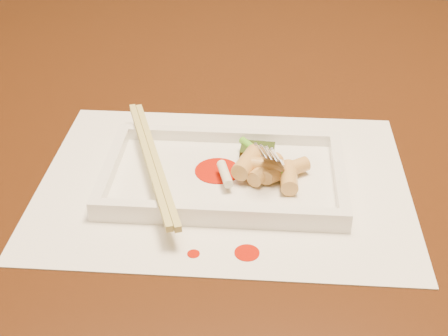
# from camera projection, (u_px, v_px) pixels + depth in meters

# --- Properties ---
(table) EXTENTS (1.40, 0.90, 0.75)m
(table) POSITION_uv_depth(u_px,v_px,m) (188.00, 166.00, 0.89)
(table) COLOR black
(table) RESTS_ON ground
(placemat) EXTENTS (0.40, 0.30, 0.00)m
(placemat) POSITION_uv_depth(u_px,v_px,m) (224.00, 182.00, 0.68)
(placemat) COLOR white
(placemat) RESTS_ON table
(sauce_splatter_a) EXTENTS (0.02, 0.02, 0.00)m
(sauce_splatter_a) POSITION_uv_depth(u_px,v_px,m) (247.00, 253.00, 0.59)
(sauce_splatter_a) COLOR #B61505
(sauce_splatter_a) RESTS_ON placemat
(sauce_splatter_b) EXTENTS (0.01, 0.01, 0.00)m
(sauce_splatter_b) POSITION_uv_depth(u_px,v_px,m) (194.00, 254.00, 0.58)
(sauce_splatter_b) COLOR #B61505
(sauce_splatter_b) RESTS_ON placemat
(plate_base) EXTENTS (0.26, 0.16, 0.01)m
(plate_base) POSITION_uv_depth(u_px,v_px,m) (224.00, 179.00, 0.68)
(plate_base) COLOR white
(plate_base) RESTS_ON placemat
(plate_rim_far) EXTENTS (0.26, 0.01, 0.01)m
(plate_rim_far) POSITION_uv_depth(u_px,v_px,m) (229.00, 135.00, 0.74)
(plate_rim_far) COLOR white
(plate_rim_far) RESTS_ON plate_base
(plate_rim_near) EXTENTS (0.26, 0.01, 0.01)m
(plate_rim_near) POSITION_uv_depth(u_px,v_px,m) (219.00, 212.00, 0.61)
(plate_rim_near) COLOR white
(plate_rim_near) RESTS_ON plate_base
(plate_rim_left) EXTENTS (0.01, 0.14, 0.01)m
(plate_rim_left) POSITION_uv_depth(u_px,v_px,m) (111.00, 166.00, 0.68)
(plate_rim_left) COLOR white
(plate_rim_left) RESTS_ON plate_base
(plate_rim_right) EXTENTS (0.01, 0.14, 0.01)m
(plate_rim_right) POSITION_uv_depth(u_px,v_px,m) (339.00, 175.00, 0.67)
(plate_rim_right) COLOR white
(plate_rim_right) RESTS_ON plate_base
(veg_piece) EXTENTS (0.04, 0.03, 0.01)m
(veg_piece) POSITION_uv_depth(u_px,v_px,m) (257.00, 151.00, 0.70)
(veg_piece) COLOR black
(veg_piece) RESTS_ON plate_base
(scallion_white) EXTENTS (0.02, 0.04, 0.01)m
(scallion_white) POSITION_uv_depth(u_px,v_px,m) (225.00, 174.00, 0.66)
(scallion_white) COLOR #EAEACC
(scallion_white) RESTS_ON plate_base
(scallion_green) EXTENTS (0.06, 0.07, 0.01)m
(scallion_green) POSITION_uv_depth(u_px,v_px,m) (263.00, 157.00, 0.68)
(scallion_green) COLOR #46A41A
(scallion_green) RESTS_ON plate_base
(chopstick_a) EXTENTS (0.09, 0.23, 0.01)m
(chopstick_a) POSITION_uv_depth(u_px,v_px,m) (148.00, 159.00, 0.67)
(chopstick_a) COLOR tan
(chopstick_a) RESTS_ON plate_rim_near
(chopstick_b) EXTENTS (0.09, 0.23, 0.01)m
(chopstick_b) POSITION_uv_depth(u_px,v_px,m) (156.00, 159.00, 0.67)
(chopstick_b) COLOR tan
(chopstick_b) RESTS_ON plate_rim_near
(fork) EXTENTS (0.09, 0.10, 0.14)m
(fork) POSITION_uv_depth(u_px,v_px,m) (292.00, 110.00, 0.65)
(fork) COLOR silver
(fork) RESTS_ON plate_base
(sauce_blob_0) EXTENTS (0.05, 0.05, 0.00)m
(sauce_blob_0) POSITION_uv_depth(u_px,v_px,m) (218.00, 171.00, 0.68)
(sauce_blob_0) COLOR #B61505
(sauce_blob_0) RESTS_ON plate_base
(rice_cake_0) EXTENTS (0.02, 0.04, 0.02)m
(rice_cake_0) POSITION_uv_depth(u_px,v_px,m) (269.00, 168.00, 0.67)
(rice_cake_0) COLOR tan
(rice_cake_0) RESTS_ON plate_base
(rice_cake_1) EXTENTS (0.04, 0.05, 0.02)m
(rice_cake_1) POSITION_uv_depth(u_px,v_px,m) (266.00, 169.00, 0.67)
(rice_cake_1) COLOR tan
(rice_cake_1) RESTS_ON plate_base
(rice_cake_2) EXTENTS (0.04, 0.02, 0.02)m
(rice_cake_2) POSITION_uv_depth(u_px,v_px,m) (264.00, 166.00, 0.66)
(rice_cake_2) COLOR tan
(rice_cake_2) RESTS_ON plate_base
(rice_cake_3) EXTENTS (0.02, 0.04, 0.02)m
(rice_cake_3) POSITION_uv_depth(u_px,v_px,m) (289.00, 177.00, 0.66)
(rice_cake_3) COLOR tan
(rice_cake_3) RESTS_ON plate_base
(rice_cake_4) EXTENTS (0.05, 0.04, 0.02)m
(rice_cake_4) POSITION_uv_depth(u_px,v_px,m) (288.00, 170.00, 0.67)
(rice_cake_4) COLOR tan
(rice_cake_4) RESTS_ON plate_base
(rice_cake_5) EXTENTS (0.03, 0.05, 0.02)m
(rice_cake_5) POSITION_uv_depth(u_px,v_px,m) (248.00, 162.00, 0.67)
(rice_cake_5) COLOR tan
(rice_cake_5) RESTS_ON plate_base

